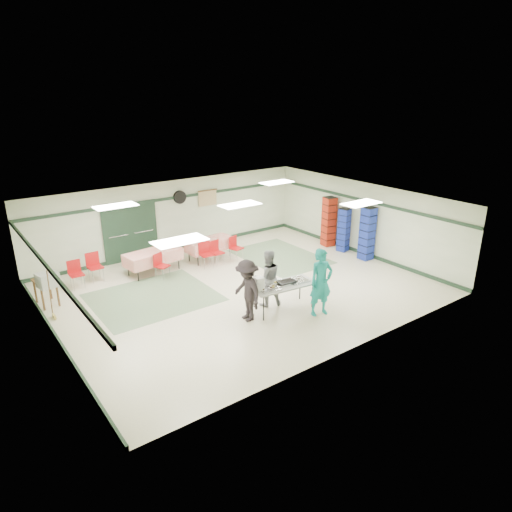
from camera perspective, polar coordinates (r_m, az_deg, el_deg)
floor at (r=14.33m, az=-1.90°, el=-4.03°), size 11.00×11.00×0.00m
ceiling at (r=13.45m, az=-2.03°, el=6.52°), size 11.00×11.00×0.00m
wall_back at (r=17.57m, az=-10.34°, el=4.93°), size 11.00×0.00×11.00m
wall_front at (r=10.70m, az=11.89°, el=-5.31°), size 11.00×0.00×11.00m
wall_left at (r=11.86m, az=-24.49°, el=-4.18°), size 0.00×9.00×9.00m
wall_right at (r=17.40m, az=13.18°, el=4.57°), size 0.00×9.00×9.00m
trim_back at (r=17.38m, az=-10.44°, el=7.13°), size 11.00×0.06×0.10m
baseboard_back at (r=17.92m, az=-10.04°, el=0.93°), size 11.00×0.06×0.12m
trim_left at (r=11.61m, az=-24.85°, el=-0.99°), size 0.06×9.00×0.10m
baseboard_left at (r=12.41m, az=-23.49°, el=-9.60°), size 0.06×9.00×0.12m
trim_right at (r=17.20m, az=13.30°, el=6.80°), size 0.06×9.00×0.10m
baseboard_right at (r=17.75m, az=12.79°, el=0.54°), size 0.06×9.00×0.12m
green_patch_a at (r=14.05m, az=-12.71°, el=-5.05°), size 3.50×3.00×0.01m
green_patch_b at (r=17.00m, az=3.01°, el=-0.05°), size 2.50×3.50×0.01m
double_door_left at (r=16.80m, az=-16.90°, el=2.60°), size 0.90×0.06×2.10m
double_door_right at (r=17.11m, az=-13.93°, el=3.20°), size 0.90×0.06×2.10m
door_frame at (r=16.93m, az=-15.39°, el=2.89°), size 2.00×0.03×2.15m
wall_fan at (r=17.48m, az=-9.51°, el=7.27°), size 0.50×0.10×0.50m
scroll_banner at (r=18.08m, az=-6.07°, el=7.21°), size 0.80×0.02×0.60m
serving_table at (r=12.73m, az=3.39°, el=-3.77°), size 1.94×0.96×0.76m
sheet_tray_right at (r=12.96m, az=5.23°, el=-3.09°), size 0.63×0.51×0.02m
sheet_tray_mid at (r=12.68m, az=2.56°, el=-3.56°), size 0.69×0.55×0.02m
sheet_tray_left at (r=12.36m, az=1.74°, el=-4.22°), size 0.57×0.45×0.02m
baking_pan at (r=12.77m, az=3.80°, el=-3.29°), size 0.53×0.37×0.08m
foam_box_stack at (r=12.27m, az=0.39°, el=-3.50°), size 0.25×0.23×0.37m
volunteer_teal at (r=12.49m, az=8.13°, el=-3.28°), size 0.77×0.58×1.89m
volunteer_grey at (r=12.93m, az=1.44°, el=-2.77°), size 0.97×0.86×1.66m
volunteer_dark at (r=12.09m, az=-1.12°, el=-4.35°), size 0.74×1.16×1.71m
dining_table_a at (r=16.64m, az=-5.83°, el=1.49°), size 1.76×0.88×0.77m
dining_table_b at (r=15.71m, az=-12.73°, el=-0.07°), size 1.98×1.07×0.77m
chair_a at (r=16.16m, az=-5.05°, el=0.76°), size 0.44×0.44×0.86m
chair_b at (r=15.95m, az=-6.37°, el=0.56°), size 0.46×0.46×0.90m
chair_c at (r=16.56m, az=-2.67°, el=1.32°), size 0.49×0.49×0.86m
chair_d at (r=15.23m, az=-11.89°, el=-0.89°), size 0.51×0.51×0.84m
chair_loose_a at (r=15.58m, az=-19.61°, el=-0.92°), size 0.45×0.45×0.94m
chair_loose_b at (r=15.26m, az=-21.66°, el=-1.78°), size 0.41×0.41×0.88m
crate_stack_blue_a at (r=17.64m, az=10.92°, el=3.21°), size 0.44×0.44×1.67m
crate_stack_red at (r=18.13m, az=9.09°, el=4.26°), size 0.49×0.49×1.96m
crate_stack_blue_b at (r=16.89m, az=13.73°, el=2.74°), size 0.43×0.43×1.95m
printer_table at (r=14.36m, az=-24.88°, el=-3.24°), size 0.58×0.84×0.74m
office_printer at (r=13.77m, az=-24.61°, el=-2.71°), size 0.60×0.55×0.41m
broom at (r=13.42m, az=-24.37°, el=-4.27°), size 0.06×0.23×1.39m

